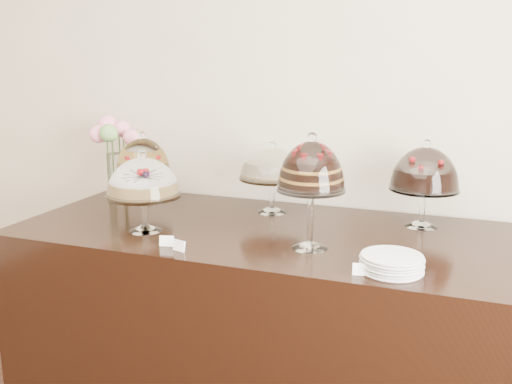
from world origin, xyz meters
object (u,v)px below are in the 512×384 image
(flower_vase, at_px, (114,148))
(plate_stack, at_px, (392,263))
(cake_stand_sugar_sponge, at_px, (143,181))
(cake_stand_fruit_tart, at_px, (143,159))
(cake_stand_choco_layer, at_px, (311,171))
(display_counter, at_px, (260,319))
(cake_stand_cheesecake, at_px, (272,167))
(cake_stand_dark_choco, at_px, (425,172))

(flower_vase, relative_size, plate_stack, 1.97)
(cake_stand_sugar_sponge, height_order, cake_stand_fruit_tart, cake_stand_fruit_tart)
(cake_stand_choco_layer, height_order, cake_stand_fruit_tart, cake_stand_choco_layer)
(cake_stand_sugar_sponge, height_order, plate_stack, cake_stand_sugar_sponge)
(display_counter, bearing_deg, cake_stand_cheesecake, 97.80)
(cake_stand_choco_layer, height_order, cake_stand_cheesecake, cake_stand_choco_layer)
(flower_vase, distance_m, plate_stack, 1.76)
(cake_stand_dark_choco, xyz_separation_m, cake_stand_fruit_tart, (-1.42, -0.06, -0.01))
(cake_stand_choco_layer, height_order, flower_vase, cake_stand_choco_layer)
(cake_stand_cheesecake, relative_size, cake_stand_dark_choco, 0.89)
(plate_stack, bearing_deg, cake_stand_sugar_sponge, 173.59)
(cake_stand_fruit_tart, bearing_deg, cake_stand_cheesecake, 4.74)
(cake_stand_choco_layer, bearing_deg, plate_stack, -23.56)
(plate_stack, bearing_deg, cake_stand_fruit_tart, 157.67)
(cake_stand_choco_layer, bearing_deg, cake_stand_sugar_sponge, -177.88)
(cake_stand_dark_choco, bearing_deg, flower_vase, 178.75)
(cake_stand_sugar_sponge, relative_size, plate_stack, 1.62)
(cake_stand_cheesecake, relative_size, cake_stand_fruit_tart, 0.94)
(cake_stand_cheesecake, xyz_separation_m, plate_stack, (0.67, -0.62, -0.20))
(cake_stand_sugar_sponge, relative_size, cake_stand_dark_choco, 0.91)
(cake_stand_cheesecake, xyz_separation_m, flower_vase, (-0.94, 0.04, 0.04))
(cake_stand_choco_layer, height_order, cake_stand_dark_choco, cake_stand_choco_layer)
(display_counter, height_order, cake_stand_fruit_tart, cake_stand_fruit_tart)
(cake_stand_sugar_sponge, height_order, cake_stand_cheesecake, cake_stand_sugar_sponge)
(cake_stand_choco_layer, distance_m, cake_stand_dark_choco, 0.63)
(flower_vase, bearing_deg, cake_stand_dark_choco, -1.25)
(cake_stand_cheesecake, xyz_separation_m, cake_stand_fruit_tart, (-0.70, -0.06, 0.01))
(cake_stand_dark_choco, relative_size, flower_vase, 0.91)
(cake_stand_sugar_sponge, distance_m, cake_stand_dark_choco, 1.26)
(cake_stand_sugar_sponge, distance_m, cake_stand_choco_layer, 0.76)
(cake_stand_sugar_sponge, relative_size, cake_stand_choco_layer, 0.77)
(display_counter, height_order, cake_stand_sugar_sponge, cake_stand_sugar_sponge)
(cake_stand_sugar_sponge, bearing_deg, display_counter, 24.69)
(cake_stand_dark_choco, bearing_deg, display_counter, -157.17)
(cake_stand_cheesecake, height_order, plate_stack, cake_stand_cheesecake)
(cake_stand_sugar_sponge, distance_m, cake_stand_cheesecake, 0.66)
(display_counter, bearing_deg, cake_stand_dark_choco, 22.83)
(cake_stand_cheesecake, bearing_deg, cake_stand_dark_choco, 0.53)
(cake_stand_choco_layer, bearing_deg, display_counter, 146.66)
(cake_stand_dark_choco, bearing_deg, cake_stand_cheesecake, -179.47)
(cake_stand_choco_layer, bearing_deg, cake_stand_cheesecake, 124.58)
(cake_stand_cheesecake, bearing_deg, cake_stand_choco_layer, -55.42)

